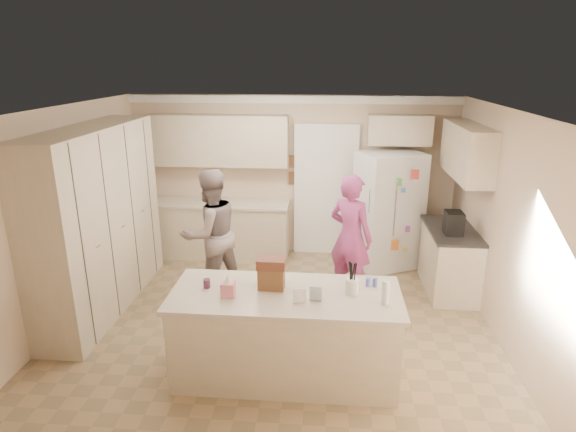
# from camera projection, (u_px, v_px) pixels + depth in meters

# --- Properties ---
(floor) EXTENTS (5.20, 4.60, 0.02)m
(floor) POSITION_uv_depth(u_px,v_px,m) (278.00, 319.00, 6.08)
(floor) COLOR #8E7451
(floor) RESTS_ON ground
(ceiling) EXTENTS (5.20, 4.60, 0.02)m
(ceiling) POSITION_uv_depth(u_px,v_px,m) (276.00, 108.00, 5.27)
(ceiling) COLOR white
(ceiling) RESTS_ON wall_back
(wall_back) EXTENTS (5.20, 0.02, 2.60)m
(wall_back) POSITION_uv_depth(u_px,v_px,m) (292.00, 176.00, 7.87)
(wall_back) COLOR beige
(wall_back) RESTS_ON ground
(wall_front) EXTENTS (5.20, 0.02, 2.60)m
(wall_front) POSITION_uv_depth(u_px,v_px,m) (243.00, 322.00, 3.49)
(wall_front) COLOR beige
(wall_front) RESTS_ON ground
(wall_left) EXTENTS (0.02, 4.60, 2.60)m
(wall_left) POSITION_uv_depth(u_px,v_px,m) (66.00, 215.00, 5.89)
(wall_left) COLOR beige
(wall_left) RESTS_ON ground
(wall_right) EXTENTS (0.02, 4.60, 2.60)m
(wall_right) POSITION_uv_depth(u_px,v_px,m) (505.00, 227.00, 5.46)
(wall_right) COLOR beige
(wall_right) RESTS_ON ground
(crown_back) EXTENTS (5.20, 0.08, 0.12)m
(crown_back) POSITION_uv_depth(u_px,v_px,m) (292.00, 99.00, 7.44)
(crown_back) COLOR white
(crown_back) RESTS_ON wall_back
(pantry_bank) EXTENTS (0.60, 2.60, 2.35)m
(pantry_bank) POSITION_uv_depth(u_px,v_px,m) (99.00, 220.00, 6.09)
(pantry_bank) COLOR beige
(pantry_bank) RESTS_ON floor
(back_base_cab) EXTENTS (2.20, 0.60, 0.88)m
(back_base_cab) POSITION_uv_depth(u_px,v_px,m) (221.00, 230.00, 7.93)
(back_base_cab) COLOR beige
(back_base_cab) RESTS_ON floor
(back_countertop) EXTENTS (2.24, 0.63, 0.04)m
(back_countertop) POSITION_uv_depth(u_px,v_px,m) (220.00, 203.00, 7.78)
(back_countertop) COLOR beige
(back_countertop) RESTS_ON back_base_cab
(back_upper_cab) EXTENTS (2.20, 0.35, 0.80)m
(back_upper_cab) POSITION_uv_depth(u_px,v_px,m) (219.00, 140.00, 7.60)
(back_upper_cab) COLOR beige
(back_upper_cab) RESTS_ON wall_back
(doorway_opening) EXTENTS (0.90, 0.06, 2.10)m
(doorway_opening) POSITION_uv_depth(u_px,v_px,m) (325.00, 192.00, 7.87)
(doorway_opening) COLOR black
(doorway_opening) RESTS_ON floor
(doorway_casing) EXTENTS (1.02, 0.03, 2.22)m
(doorway_casing) POSITION_uv_depth(u_px,v_px,m) (325.00, 193.00, 7.84)
(doorway_casing) COLOR white
(doorway_casing) RESTS_ON floor
(wall_frame_upper) EXTENTS (0.15, 0.02, 0.20)m
(wall_frame_upper) POSITION_uv_depth(u_px,v_px,m) (293.00, 162.00, 7.75)
(wall_frame_upper) COLOR brown
(wall_frame_upper) RESTS_ON wall_back
(wall_frame_lower) EXTENTS (0.15, 0.02, 0.20)m
(wall_frame_lower) POSITION_uv_depth(u_px,v_px,m) (293.00, 178.00, 7.83)
(wall_frame_lower) COLOR brown
(wall_frame_lower) RESTS_ON wall_back
(refrigerator) EXTENTS (1.11, 1.01, 1.80)m
(refrigerator) POSITION_uv_depth(u_px,v_px,m) (388.00, 211.00, 7.41)
(refrigerator) COLOR white
(refrigerator) RESTS_ON floor
(fridge_seam) EXTENTS (0.02, 0.02, 1.78)m
(fridge_seam) POSITION_uv_depth(u_px,v_px,m) (391.00, 218.00, 7.07)
(fridge_seam) COLOR gray
(fridge_seam) RESTS_ON refrigerator
(fridge_dispenser) EXTENTS (0.22, 0.03, 0.35)m
(fridge_dispenser) POSITION_uv_depth(u_px,v_px,m) (377.00, 201.00, 7.00)
(fridge_dispenser) COLOR black
(fridge_dispenser) RESTS_ON refrigerator
(fridge_handle_l) EXTENTS (0.02, 0.02, 0.85)m
(fridge_handle_l) POSITION_uv_depth(u_px,v_px,m) (388.00, 208.00, 7.02)
(fridge_handle_l) COLOR silver
(fridge_handle_l) RESTS_ON refrigerator
(fridge_handle_r) EXTENTS (0.02, 0.02, 0.85)m
(fridge_handle_r) POSITION_uv_depth(u_px,v_px,m) (395.00, 208.00, 7.01)
(fridge_handle_r) COLOR silver
(fridge_handle_r) RESTS_ON refrigerator
(over_fridge_cab) EXTENTS (0.95, 0.35, 0.45)m
(over_fridge_cab) POSITION_uv_depth(u_px,v_px,m) (399.00, 130.00, 7.31)
(over_fridge_cab) COLOR beige
(over_fridge_cab) RESTS_ON wall_back
(right_base_cab) EXTENTS (0.60, 1.20, 0.88)m
(right_base_cab) POSITION_uv_depth(u_px,v_px,m) (449.00, 261.00, 6.70)
(right_base_cab) COLOR beige
(right_base_cab) RESTS_ON floor
(right_countertop) EXTENTS (0.63, 1.24, 0.04)m
(right_countertop) POSITION_uv_depth(u_px,v_px,m) (452.00, 230.00, 6.56)
(right_countertop) COLOR #2D2B28
(right_countertop) RESTS_ON right_base_cab
(right_upper_cab) EXTENTS (0.35, 1.50, 0.70)m
(right_upper_cab) POSITION_uv_depth(u_px,v_px,m) (467.00, 151.00, 6.42)
(right_upper_cab) COLOR beige
(right_upper_cab) RESTS_ON wall_right
(coffee_maker) EXTENTS (0.22, 0.28, 0.30)m
(coffee_maker) POSITION_uv_depth(u_px,v_px,m) (454.00, 223.00, 6.32)
(coffee_maker) COLOR black
(coffee_maker) RESTS_ON right_countertop
(island_base) EXTENTS (2.20, 0.90, 0.88)m
(island_base) POSITION_uv_depth(u_px,v_px,m) (286.00, 336.00, 4.88)
(island_base) COLOR beige
(island_base) RESTS_ON floor
(island_top) EXTENTS (2.28, 0.96, 0.05)m
(island_top) POSITION_uv_depth(u_px,v_px,m) (285.00, 295.00, 4.74)
(island_top) COLOR beige
(island_top) RESTS_ON island_base
(utensil_crock) EXTENTS (0.13, 0.13, 0.15)m
(utensil_crock) POSITION_uv_depth(u_px,v_px,m) (352.00, 286.00, 4.71)
(utensil_crock) COLOR white
(utensil_crock) RESTS_ON island_top
(tissue_box) EXTENTS (0.13, 0.13, 0.14)m
(tissue_box) POSITION_uv_depth(u_px,v_px,m) (228.00, 289.00, 4.66)
(tissue_box) COLOR pink
(tissue_box) RESTS_ON island_top
(tissue_plume) EXTENTS (0.08, 0.08, 0.08)m
(tissue_plume) POSITION_uv_depth(u_px,v_px,m) (228.00, 278.00, 4.63)
(tissue_plume) COLOR white
(tissue_plume) RESTS_ON tissue_box
(dollhouse_body) EXTENTS (0.26, 0.18, 0.22)m
(dollhouse_body) POSITION_uv_depth(u_px,v_px,m) (271.00, 278.00, 4.81)
(dollhouse_body) COLOR brown
(dollhouse_body) RESTS_ON island_top
(dollhouse_roof) EXTENTS (0.28, 0.20, 0.10)m
(dollhouse_roof) POSITION_uv_depth(u_px,v_px,m) (271.00, 263.00, 4.76)
(dollhouse_roof) COLOR #592D1E
(dollhouse_roof) RESTS_ON dollhouse_body
(jam_jar) EXTENTS (0.07, 0.07, 0.09)m
(jam_jar) POSITION_uv_depth(u_px,v_px,m) (207.00, 283.00, 4.83)
(jam_jar) COLOR #59263F
(jam_jar) RESTS_ON island_top
(greeting_card_a) EXTENTS (0.12, 0.06, 0.16)m
(greeting_card_a) POSITION_uv_depth(u_px,v_px,m) (299.00, 296.00, 4.51)
(greeting_card_a) COLOR white
(greeting_card_a) RESTS_ON island_top
(greeting_card_b) EXTENTS (0.12, 0.05, 0.16)m
(greeting_card_b) POSITION_uv_depth(u_px,v_px,m) (316.00, 294.00, 4.54)
(greeting_card_b) COLOR silver
(greeting_card_b) RESTS_ON island_top
(water_bottle) EXTENTS (0.07, 0.07, 0.24)m
(water_bottle) POSITION_uv_depth(u_px,v_px,m) (385.00, 293.00, 4.48)
(water_bottle) COLOR silver
(water_bottle) RESTS_ON island_top
(shaker_salt) EXTENTS (0.05, 0.05, 0.09)m
(shaker_salt) POSITION_uv_depth(u_px,v_px,m) (368.00, 282.00, 4.86)
(shaker_salt) COLOR #485AB0
(shaker_salt) RESTS_ON island_top
(shaker_pepper) EXTENTS (0.05, 0.05, 0.09)m
(shaker_pepper) POSITION_uv_depth(u_px,v_px,m) (375.00, 282.00, 4.86)
(shaker_pepper) COLOR #485AB0
(shaker_pepper) RESTS_ON island_top
(teen_boy) EXTENTS (1.08, 1.07, 1.77)m
(teen_boy) POSITION_uv_depth(u_px,v_px,m) (211.00, 234.00, 6.47)
(teen_boy) COLOR gray
(teen_boy) RESTS_ON floor
(teen_girl) EXTENTS (0.75, 0.69, 1.72)m
(teen_girl) POSITION_uv_depth(u_px,v_px,m) (351.00, 237.00, 6.41)
(teen_girl) COLOR #B4468D
(teen_girl) RESTS_ON floor
(fridge_magnets) EXTENTS (0.76, 0.02, 1.44)m
(fridge_magnets) POSITION_uv_depth(u_px,v_px,m) (391.00, 218.00, 7.07)
(fridge_magnets) COLOR tan
(fridge_magnets) RESTS_ON refrigerator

